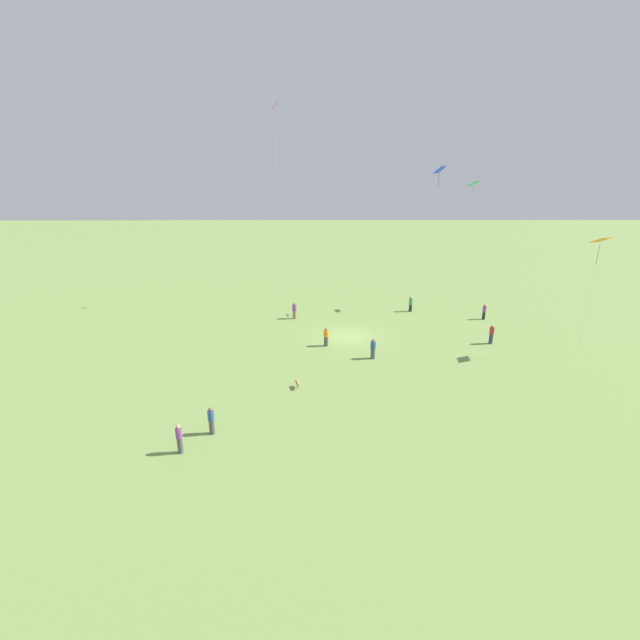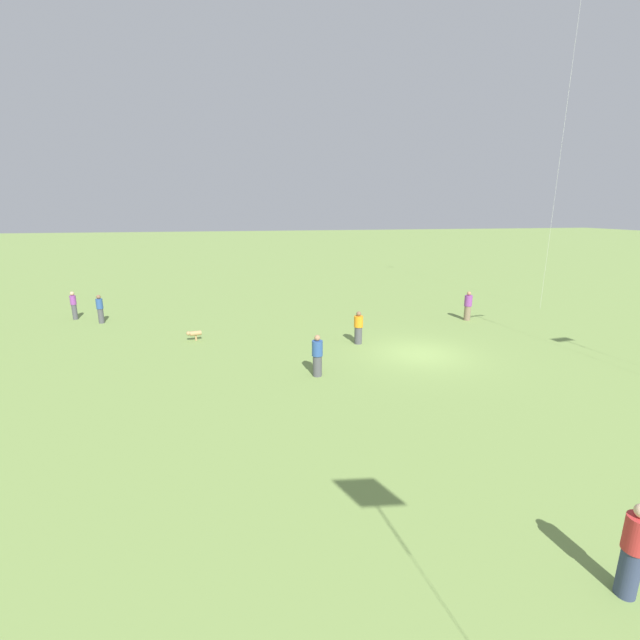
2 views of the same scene
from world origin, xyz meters
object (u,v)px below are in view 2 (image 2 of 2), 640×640
object	(u,v)px
person_1	(633,551)
person_4	(74,305)
person_5	(358,328)
person_3	(100,309)
dog_0	(194,334)
person_0	(317,356)
person_2	(468,306)

from	to	relation	value
person_1	person_4	world-z (taller)	person_1
person_5	person_4	bearing A→B (deg)	100.86
person_1	person_3	xyz separation A→B (m)	(21.77, 14.16, -0.05)
person_3	person_4	distance (m)	2.23
person_4	person_5	distance (m)	17.60
person_3	dog_0	bearing A→B (deg)	58.73
person_0	person_3	bearing A→B (deg)	27.88
person_0	person_4	xyz separation A→B (m)	(12.02, 12.71, 0.03)
dog_0	person_3	bearing A→B (deg)	37.55
person_1	person_2	bearing A→B (deg)	140.46
person_1	dog_0	distance (m)	19.04
person_2	person_3	distance (m)	21.91
person_1	person_0	bearing A→B (deg)	179.34
person_3	dog_0	size ratio (longest dim) A/B	2.25
person_2	person_5	world-z (taller)	person_2
person_3	person_4	size ratio (longest dim) A/B	0.99
person_2	dog_0	size ratio (longest dim) A/B	2.34
person_3	person_4	bearing A→B (deg)	-116.51
person_0	person_2	xyz separation A→B (m)	(6.97, -10.69, 0.02)
person_1	person_5	bearing A→B (deg)	164.46
person_4	person_2	bearing A→B (deg)	13.59
person_5	dog_0	size ratio (longest dim) A/B	2.20
person_2	person_3	size ratio (longest dim) A/B	1.04
person_0	dog_0	bearing A→B (deg)	23.68
person_0	person_1	distance (m)	11.52
person_3	person_5	xyz separation A→B (m)	(-6.93, -13.75, -0.04)
person_0	person_2	distance (m)	12.76
person_0	dog_0	size ratio (longest dim) A/B	2.28
person_0	person_5	xyz separation A→B (m)	(3.80, -2.85, -0.04)
person_2	person_3	bearing A→B (deg)	151.12
person_0	person_4	world-z (taller)	person_4
person_0	dog_0	world-z (taller)	person_0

